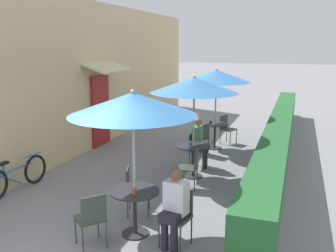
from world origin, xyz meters
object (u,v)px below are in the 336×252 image
object	(u,v)px
patio_umbrella_mid	(194,85)
coffee_cup_mid	(190,143)
patio_table_mid	(193,154)
cafe_chair_far_right	(202,136)
cafe_chair_near_left	(134,187)
cafe_chair_near_back	(178,212)
seated_patron_near_back	(174,204)
patio_umbrella_near	(133,104)
seated_patron_mid_right	(199,140)
cafe_chair_far_left	(227,127)
cafe_chair_mid_left	(191,165)
bicycle_leaning	(16,176)
patio_table_near	(135,202)
cafe_chair_mid_right	(195,147)
patio_table_far	(215,130)
coffee_cup_far	(211,122)
coffee_cup_near	(135,191)
cafe_chair_near_right	(92,216)
patio_umbrella_far	(216,76)

from	to	relation	value
patio_umbrella_mid	coffee_cup_mid	xyz separation A→B (m)	(-0.07, 0.00, -1.33)
patio_table_mid	cafe_chair_far_right	size ratio (longest dim) A/B	0.91
cafe_chair_near_left	cafe_chair_near_back	xyz separation A→B (m)	(1.05, -0.73, 0.00)
cafe_chair_near_left	patio_table_mid	size ratio (longest dim) A/B	1.10
seated_patron_near_back	cafe_chair_far_right	xyz separation A→B (m)	(-0.83, 4.90, -0.17)
patio_umbrella_near	seated_patron_mid_right	xyz separation A→B (m)	(0.11, 3.62, -1.43)
patio_table_mid	cafe_chair_far_right	distance (m)	1.86
cafe_chair_far_left	cafe_chair_mid_left	bearing A→B (deg)	22.74
patio_umbrella_mid	bicycle_leaning	xyz separation A→B (m)	(-3.20, -2.08, -1.78)
cafe_chair_mid_left	seated_patron_mid_right	world-z (taller)	seated_patron_mid_right
patio_umbrella_mid	cafe_chair_far_right	bearing A→B (deg)	98.31
patio_table_near	bicycle_leaning	world-z (taller)	patio_table_near
cafe_chair_mid_left	cafe_chair_mid_right	world-z (taller)	same
patio_table_far	coffee_cup_far	distance (m)	0.28
coffee_cup_near	cafe_chair_near_back	bearing A→B (deg)	6.47
patio_table_mid	seated_patron_near_back	bearing A→B (deg)	-79.56
patio_table_mid	cafe_chair_near_right	bearing A→B (deg)	-99.27
seated_patron_mid_right	cafe_chair_far_left	bearing A→B (deg)	169.05
seated_patron_near_back	coffee_cup_mid	world-z (taller)	seated_patron_near_back
cafe_chair_near_back	cafe_chair_far_right	size ratio (longest dim) A/B	1.00
bicycle_leaning	cafe_chair_far_right	bearing A→B (deg)	57.59
patio_table_near	patio_table_far	size ratio (longest dim) A/B	1.00
patio_umbrella_mid	bicycle_leaning	distance (m)	4.21
seated_patron_mid_right	patio_umbrella_far	xyz separation A→B (m)	(-0.01, 1.81, 1.43)
cafe_chair_far_left	patio_table_far	bearing A→B (deg)	5.95
cafe_chair_near_left	cafe_chair_mid_right	size ratio (longest dim) A/B	1.00
cafe_chair_far_left	coffee_cup_near	bearing A→B (deg)	20.51
bicycle_leaning	cafe_chair_far_left	bearing A→B (deg)	62.18
cafe_chair_near_back	cafe_chair_far_left	xyz separation A→B (m)	(-0.43, 6.20, 0.00)
cafe_chair_near_right	patio_umbrella_mid	size ratio (longest dim) A/B	0.37
patio_umbrella_near	coffee_cup_far	size ratio (longest dim) A/B	25.96
cafe_chair_mid_left	patio_table_far	bearing A→B (deg)	-2.60
cafe_chair_near_back	seated_patron_mid_right	xyz separation A→B (m)	(-0.63, 3.68, 0.17)
cafe_chair_mid_right	seated_patron_mid_right	xyz separation A→B (m)	(0.11, 0.01, 0.17)
patio_table_near	seated_patron_mid_right	world-z (taller)	seated_patron_mid_right
patio_table_mid	patio_umbrella_far	bearing A→B (deg)	91.23
cafe_chair_mid_right	cafe_chair_near_left	bearing A→B (deg)	-12.31
cafe_chair_far_right	coffee_cup_far	distance (m)	0.69
cafe_chair_mid_right	cafe_chair_far_right	distance (m)	1.12
coffee_cup_near	patio_table_far	bearing A→B (deg)	89.64
seated_patron_mid_right	seated_patron_near_back	bearing A→B (deg)	2.82
coffee_cup_mid	cafe_chair_far_right	world-z (taller)	cafe_chair_far_right
coffee_cup_near	patio_umbrella_mid	distance (m)	3.31
patio_umbrella_mid	cafe_chair_mid_left	distance (m)	1.76
cafe_chair_near_left	cafe_chair_near_back	bearing A→B (deg)	35.95
seated_patron_near_back	patio_umbrella_mid	bearing A→B (deg)	-68.93
cafe_chair_mid_right	seated_patron_mid_right	world-z (taller)	seated_patron_mid_right
patio_umbrella_near	cafe_chair_far_left	distance (m)	6.35
cafe_chair_near_left	bicycle_leaning	world-z (taller)	cafe_chair_near_left
seated_patron_mid_right	patio_table_near	bearing A→B (deg)	-7.97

